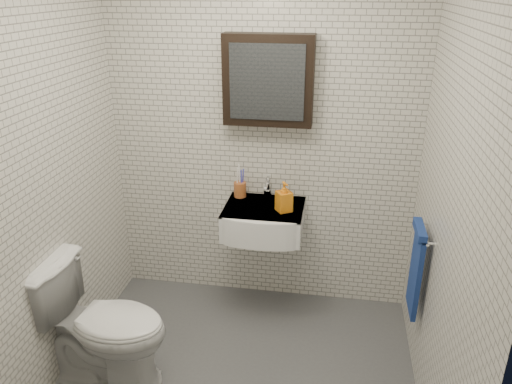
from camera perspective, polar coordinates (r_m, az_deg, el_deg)
ground at (r=3.34m, az=-2.20°, el=-20.62°), size 2.20×2.00×0.01m
room_shell at (r=2.56m, az=-2.70°, el=3.81°), size 2.22×2.02×2.51m
washbasin at (r=3.50m, az=0.82°, el=-3.36°), size 0.55×0.50×0.20m
faucet at (r=3.61m, az=1.31°, el=0.31°), size 0.06×0.20×0.15m
mirror_cabinet at (r=3.38m, az=1.42°, el=12.62°), size 0.60×0.15×0.60m
towel_rail at (r=3.19m, az=17.86°, el=-8.04°), size 0.09×0.30×0.58m
toothbrush_cup at (r=3.63m, az=-1.84°, el=0.38°), size 0.12×0.12×0.24m
soap_bottle at (r=3.39m, az=3.22°, el=-0.55°), size 0.13×0.13×0.21m
toilet at (r=3.23m, az=-17.22°, el=-14.20°), size 0.84×0.52×0.82m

